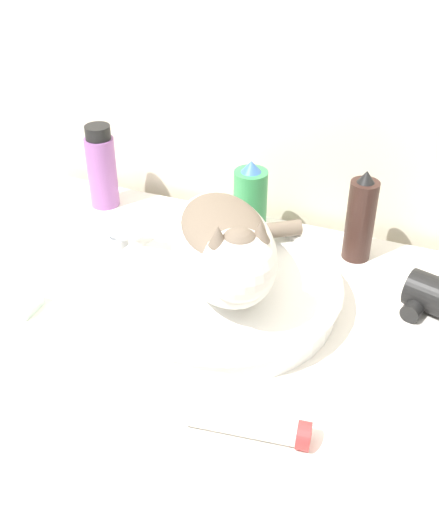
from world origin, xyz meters
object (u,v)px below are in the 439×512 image
at_px(spray_bottle_trigger, 250,202).
at_px(mouthwash_bottle, 102,168).
at_px(soap_bar, 19,302).
at_px(faucet, 121,235).
at_px(hairspray_can_black, 360,219).
at_px(cat, 226,245).
at_px(cream_tube, 250,425).

bearing_deg(spray_bottle_trigger, mouthwash_bottle, 180.00).
distance_m(mouthwash_bottle, soap_bar, 0.38).
xyz_separation_m(faucet, hairspray_can_black, (0.39, 0.18, 0.02)).
xyz_separation_m(cat, mouthwash_bottle, (-0.37, 0.24, -0.05)).
bearing_deg(spray_bottle_trigger, cream_tube, -70.24).
bearing_deg(cat, spray_bottle_trigger, 157.90).
height_order(cat, faucet, cat).
relative_size(faucet, soap_bar, 2.13).
height_order(mouthwash_bottle, soap_bar, mouthwash_bottle).
distance_m(faucet, soap_bar, 0.21).
height_order(mouthwash_bottle, cream_tube, mouthwash_bottle).
xyz_separation_m(cat, hairspray_can_black, (0.17, 0.24, -0.05)).
bearing_deg(cat, mouthwash_bottle, -155.79).
distance_m(hairspray_can_black, cream_tube, 0.48).
bearing_deg(faucet, mouthwash_bottle, 140.85).
relative_size(cat, soap_bar, 5.69).
xyz_separation_m(spray_bottle_trigger, soap_bar, (-0.28, -0.37, -0.06)).
distance_m(faucet, mouthwash_bottle, 0.23).
height_order(faucet, spray_bottle_trigger, spray_bottle_trigger).
bearing_deg(soap_bar, faucet, 62.48).
bearing_deg(faucet, hairspray_can_black, 36.99).
bearing_deg(hairspray_can_black, soap_bar, -143.29).
height_order(cream_tube, soap_bar, cream_tube).
distance_m(hairspray_can_black, soap_bar, 0.61).
distance_m(spray_bottle_trigger, hairspray_can_black, 0.21).
relative_size(faucet, cream_tube, 0.78).
relative_size(spray_bottle_trigger, hairspray_can_black, 0.89).
relative_size(cat, hairspray_can_black, 1.99).
height_order(cat, soap_bar, cat).
bearing_deg(cat, faucet, -137.83).
xyz_separation_m(cat, soap_bar, (-0.32, -0.12, -0.12)).
distance_m(cat, spray_bottle_trigger, 0.25).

